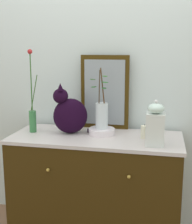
# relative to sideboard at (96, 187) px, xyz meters

# --- Properties ---
(wall_back) EXTENTS (4.40, 0.08, 2.60)m
(wall_back) POSITION_rel_sideboard_xyz_m (0.00, 0.34, 0.89)
(wall_back) COLOR silver
(wall_back) RESTS_ON ground_plane
(sideboard) EXTENTS (1.25, 0.56, 0.81)m
(sideboard) POSITION_rel_sideboard_xyz_m (0.00, 0.00, 0.00)
(sideboard) COLOR #352308
(sideboard) RESTS_ON ground_plane
(mirror_leaning) EXTENTS (0.38, 0.03, 0.58)m
(mirror_leaning) POSITION_rel_sideboard_xyz_m (0.02, 0.25, 0.70)
(mirror_leaning) COLOR #3A2707
(mirror_leaning) RESTS_ON sideboard
(cat_sitting) EXTENTS (0.46, 0.24, 0.38)m
(cat_sitting) POSITION_rel_sideboard_xyz_m (-0.21, 0.03, 0.56)
(cat_sitting) COLOR black
(cat_sitting) RESTS_ON sideboard
(vase_slim_green) EXTENTS (0.08, 0.05, 0.63)m
(vase_slim_green) POSITION_rel_sideboard_xyz_m (-0.50, 0.01, 0.55)
(vase_slim_green) COLOR #35763F
(vase_slim_green) RESTS_ON sideboard
(bowl_porcelain) EXTENTS (0.20, 0.20, 0.05)m
(bowl_porcelain) POSITION_rel_sideboard_xyz_m (0.03, 0.05, 0.43)
(bowl_porcelain) COLOR white
(bowl_porcelain) RESTS_ON sideboard
(vase_glass_clear) EXTENTS (0.17, 0.13, 0.45)m
(vase_glass_clear) POSITION_rel_sideboard_xyz_m (0.03, 0.05, 0.56)
(vase_glass_clear) COLOR silver
(vase_glass_clear) RESTS_ON bowl_porcelain
(jar_lidded_porcelain) EXTENTS (0.12, 0.12, 0.31)m
(jar_lidded_porcelain) POSITION_rel_sideboard_xyz_m (0.43, -0.13, 0.54)
(jar_lidded_porcelain) COLOR silver
(jar_lidded_porcelain) RESTS_ON sideboard
(candle_pillar) EXTENTS (0.05, 0.05, 0.10)m
(candle_pillar) POSITION_rel_sideboard_xyz_m (0.35, 0.02, 0.45)
(candle_pillar) COLOR beige
(candle_pillar) RESTS_ON sideboard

